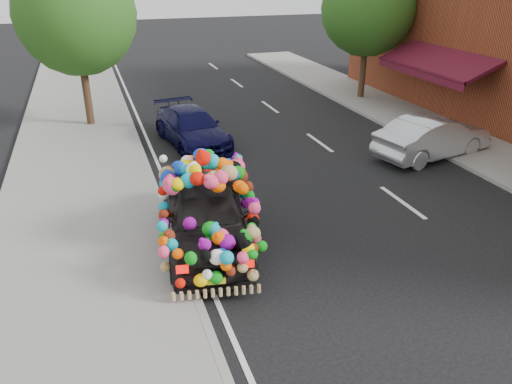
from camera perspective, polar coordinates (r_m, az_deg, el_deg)
ground at (r=11.88m, az=1.82°, el=-3.58°), size 100.00×100.00×0.00m
sidewalk at (r=11.28m, az=-19.26°, el=-6.40°), size 4.00×60.00×0.12m
kerb at (r=11.34m, az=-9.42°, el=-5.03°), size 0.15×60.00×0.13m
footpath_far at (r=18.34m, az=23.18°, el=4.95°), size 3.00×40.00×0.12m
lane_markings at (r=13.45m, az=16.37°, el=-1.10°), size 6.00×50.00×0.01m
tree_near_sidewalk at (r=19.37m, az=-19.91°, el=18.53°), size 4.20×4.20×6.13m
tree_far_b at (r=23.07m, az=12.69°, el=19.77°), size 4.00×4.00×5.90m
plush_art_car at (r=10.59m, az=-5.70°, el=-0.92°), size 2.76×4.71×2.09m
navy_sedan at (r=17.07m, az=-7.36°, el=7.32°), size 2.25×4.33×1.20m
silver_hatchback at (r=16.73m, az=19.55°, el=5.95°), size 4.20×2.21×1.32m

